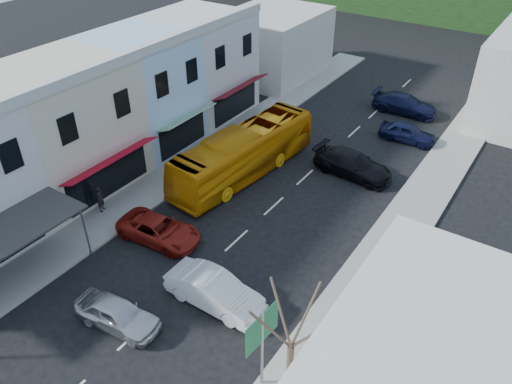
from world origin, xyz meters
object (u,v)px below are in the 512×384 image
(bus, at_px, (244,154))
(car_silver, at_px, (117,314))
(car_red, at_px, (159,230))
(traffic_signal, at_px, (474,74))
(car_white, at_px, (214,293))
(pedestrian_left, at_px, (100,199))
(direction_sign, at_px, (262,351))
(street_tree, at_px, (291,347))

(bus, xyz_separation_m, car_silver, (2.68, -14.07, -0.85))
(car_silver, height_order, car_red, same)
(bus, xyz_separation_m, traffic_signal, (9.49, 21.41, 0.76))
(car_white, bearing_deg, bus, 27.60)
(car_red, bearing_deg, pedestrian_left, 85.11)
(direction_sign, bearing_deg, pedestrian_left, 166.87)
(car_silver, height_order, car_white, same)
(car_silver, distance_m, traffic_signal, 36.17)
(street_tree, bearing_deg, bus, 130.45)
(car_white, distance_m, car_red, 5.97)
(direction_sign, height_order, street_tree, street_tree)
(direction_sign, bearing_deg, car_white, 154.46)
(bus, bearing_deg, direction_sign, -46.59)
(car_white, height_order, pedestrian_left, pedestrian_left)
(bus, relative_size, direction_sign, 2.67)
(direction_sign, xyz_separation_m, traffic_signal, (-0.45, 34.46, 0.14))
(car_red, xyz_separation_m, street_tree, (11.30, -4.86, 2.86))
(bus, xyz_separation_m, car_red, (0.01, -8.40, -0.85))
(car_red, distance_m, direction_sign, 11.07)
(car_red, xyz_separation_m, traffic_signal, (9.48, 29.81, 1.61))
(bus, relative_size, car_white, 2.64)
(street_tree, bearing_deg, direction_sign, 171.37)
(car_red, xyz_separation_m, pedestrian_left, (-4.70, -0.01, 0.30))
(car_silver, xyz_separation_m, pedestrian_left, (-7.37, 5.66, 0.30))
(direction_sign, height_order, traffic_signal, traffic_signal)
(bus, distance_m, car_white, 11.95)
(car_white, xyz_separation_m, car_red, (-5.57, 2.13, 0.00))
(street_tree, bearing_deg, traffic_signal, 93.00)
(bus, distance_m, car_silver, 14.35)
(car_white, distance_m, street_tree, 6.96)
(bus, bearing_deg, traffic_signal, 72.23)
(pedestrian_left, bearing_deg, car_silver, -151.08)
(car_white, bearing_deg, traffic_signal, -7.29)
(car_red, height_order, street_tree, street_tree)
(car_silver, bearing_deg, street_tree, -90.88)
(car_silver, xyz_separation_m, car_red, (-2.67, 5.67, 0.00))
(pedestrian_left, height_order, direction_sign, direction_sign)
(pedestrian_left, xyz_separation_m, direction_sign, (14.63, -4.65, 1.17))
(bus, bearing_deg, car_red, -83.83)
(pedestrian_left, bearing_deg, car_white, -125.24)
(car_silver, bearing_deg, traffic_signal, -17.11)
(pedestrian_left, distance_m, traffic_signal, 33.04)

